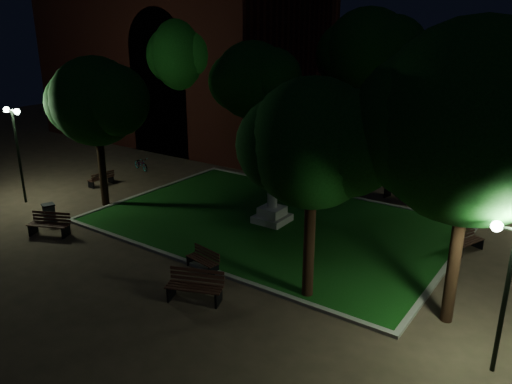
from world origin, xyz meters
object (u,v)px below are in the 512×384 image
bench_near_left (204,260)px  bench_left_side (101,179)px  bench_right_side (466,242)px  monument (272,203)px  bicycle (141,164)px  bench_near_right (195,287)px  bench_west_near (50,225)px  bench_far_side (401,192)px  trash_bin (49,213)px

bench_near_left → bench_left_side: bearing=168.8°
bench_right_side → monument: bearing=125.2°
bicycle → monument: bearing=-89.2°
bench_near_right → bicycle: 15.88m
bench_near_right → bench_near_left: bearing=101.9°
bench_near_left → bench_west_near: (-7.36, -1.36, 0.09)m
monument → bicycle: monument is taller
bench_right_side → bench_left_side: bearing=119.6°
bicycle → bench_west_near: bearing=-141.3°
monument → bench_west_near: size_ratio=1.75×
bench_right_side → bench_west_near: bearing=140.6°
bench_near_left → bench_far_side: size_ratio=0.76×
trash_bin → bench_left_side: bearing=116.9°
bench_left_side → trash_bin: 5.37m
monument → bench_right_side: size_ratio=2.00×
bench_right_side → trash_bin: 17.77m
bench_near_left → bicycle: size_ratio=0.98×
monument → bench_far_side: monument is taller
bicycle → bench_near_right: bearing=-112.8°
bench_west_near → trash_bin: bench_west_near is taller
bench_near_right → bench_right_side: 10.83m
bench_right_side → bench_far_side: bearing=65.2°
bench_left_side → bench_right_side: 18.69m
bench_west_near → bench_right_side: 17.02m
bench_near_left → bench_near_right: 2.15m
bench_near_left → bench_west_near: size_ratio=0.79×
bicycle → trash_bin: bearing=-146.5°
bench_far_side → bicycle: bench_far_side is taller
monument → bench_far_side: size_ratio=1.68×
monument → bench_left_side: size_ratio=2.16×
bench_right_side → bench_near_left: bearing=154.5°
trash_bin → bicycle: 8.70m
bench_near_left → bench_near_right: bearing=-46.5°
monument → bicycle: (-11.22, 2.54, -0.57)m
bench_near_right → trash_bin: bench_near_right is taller
bench_left_side → bench_far_side: 15.99m
bench_near_right → trash_bin: (-9.82, 1.23, -0.04)m
bench_near_left → trash_bin: trash_bin is taller
bench_near_left → bench_right_side: size_ratio=0.90×
bench_near_left → bench_near_right: (1.19, -1.79, 0.12)m
bench_near_left → bench_left_side: 11.84m
bicycle → bench_right_side: bearing=-78.1°
bench_far_side → trash_bin: bearing=55.4°
bench_near_right → trash_bin: 9.89m
bench_left_side → bench_far_side: bearing=120.0°
bench_near_left → bench_right_side: 10.26m
bench_left_side → bench_right_side: bench_right_side is taller
bench_near_right → bench_right_side: (6.23, 8.86, -0.08)m
bench_right_side → bicycle: bench_right_side is taller
bench_west_near → bench_far_side: (10.66, 12.66, 0.02)m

